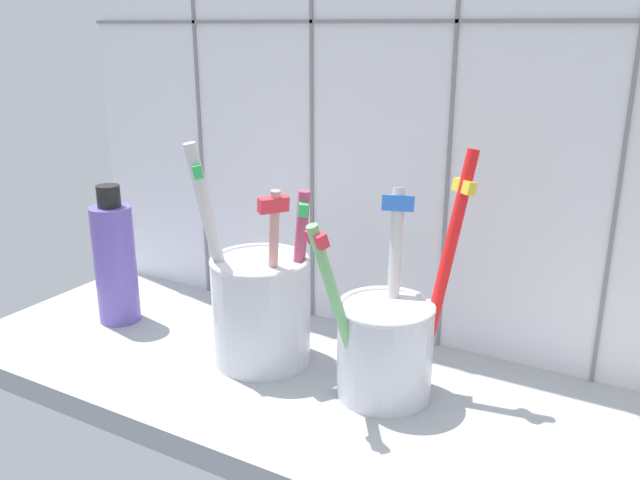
% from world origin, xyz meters
% --- Properties ---
extents(counter_slab, '(0.64, 0.22, 0.02)m').
position_xyz_m(counter_slab, '(0.00, 0.00, 0.01)').
color(counter_slab, '#9EA3A8').
rests_on(counter_slab, ground).
extents(tile_wall_back, '(0.64, 0.02, 0.45)m').
position_xyz_m(tile_wall_back, '(0.00, 0.12, 0.23)').
color(tile_wall_back, white).
rests_on(tile_wall_back, ground).
extents(toothbrush_cup_left, '(0.09, 0.08, 0.18)m').
position_xyz_m(toothbrush_cup_left, '(-0.06, 0.01, 0.07)').
color(toothbrush_cup_left, silver).
rests_on(toothbrush_cup_left, counter_slab).
extents(toothbrush_cup_right, '(0.09, 0.11, 0.19)m').
position_xyz_m(toothbrush_cup_right, '(0.06, 0.01, 0.06)').
color(toothbrush_cup_right, silver).
rests_on(toothbrush_cup_right, counter_slab).
extents(soap_bottle, '(0.04, 0.04, 0.13)m').
position_xyz_m(soap_bottle, '(-0.22, 0.01, 0.08)').
color(soap_bottle, '#6A55B5').
rests_on(soap_bottle, counter_slab).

